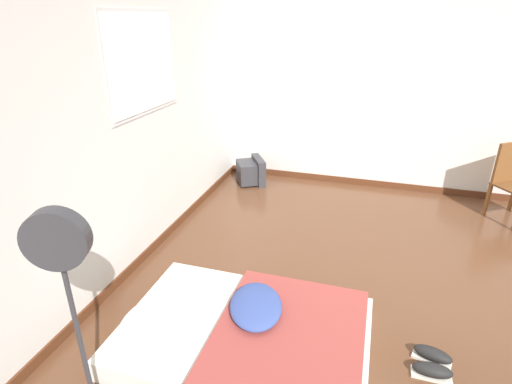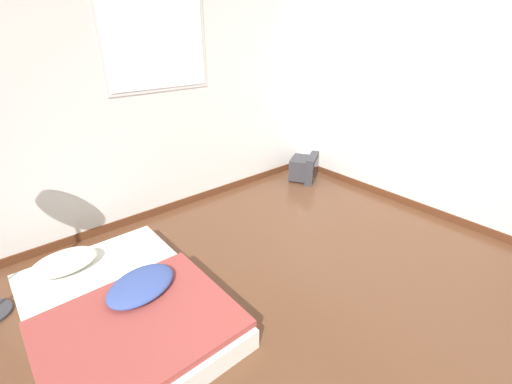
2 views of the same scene
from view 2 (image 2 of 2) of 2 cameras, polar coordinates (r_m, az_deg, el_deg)
name	(u,v)px [view 2 (image 2 of 2)]	position (r m, az deg, el deg)	size (l,w,h in m)	color
ground_plane	(338,379)	(2.53, 13.55, -28.06)	(20.00, 20.00, 0.00)	brown
wall_back	(133,105)	(3.82, -19.77, 13.50)	(7.55, 0.08, 2.60)	silver
mattress_bed	(122,307)	(2.90, -21.42, -17.36)	(1.25, 1.78, 0.31)	silver
crt_tv	(305,168)	(5.00, 8.12, 4.00)	(0.54, 0.52, 0.37)	#333338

